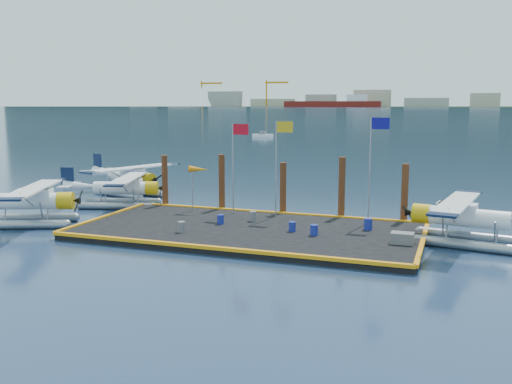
# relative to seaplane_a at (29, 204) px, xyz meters

# --- Properties ---
(ground) EXTENTS (4000.00, 4000.00, 0.00)m
(ground) POSITION_rel_seaplane_a_xyz_m (14.05, 2.32, -1.42)
(ground) COLOR #162D44
(ground) RESTS_ON ground
(dock) EXTENTS (20.00, 10.00, 0.40)m
(dock) POSITION_rel_seaplane_a_xyz_m (14.05, 2.32, -1.22)
(dock) COLOR black
(dock) RESTS_ON ground
(dock_bumpers) EXTENTS (20.25, 10.25, 0.18)m
(dock_bumpers) POSITION_rel_seaplane_a_xyz_m (14.05, 2.32, -0.93)
(dock_bumpers) COLOR orange
(dock_bumpers) RESTS_ON dock
(seaplane_a) EXTENTS (8.52, 8.98, 3.27)m
(seaplane_a) POSITION_rel_seaplane_a_xyz_m (0.00, 0.00, 0.00)
(seaplane_a) COLOR gray
(seaplane_a) RESTS_ON ground
(seaplane_b) EXTENTS (7.83, 8.37, 3.00)m
(seaplane_b) POSITION_rel_seaplane_a_xyz_m (2.14, 7.61, -0.12)
(seaplane_b) COLOR gray
(seaplane_b) RESTS_ON ground
(seaplane_c) EXTENTS (8.57, 9.08, 3.28)m
(seaplane_c) POSITION_rel_seaplane_a_xyz_m (-0.19, 12.20, 0.01)
(seaplane_c) COLOR gray
(seaplane_c) RESTS_ON ground
(seaplane_d) EXTENTS (8.30, 9.11, 3.22)m
(seaplane_d) POSITION_rel_seaplane_a_xyz_m (26.05, 3.94, -0.02)
(seaplane_d) COLOR gray
(seaplane_d) RESTS_ON ground
(drum_0) EXTENTS (0.42, 0.42, 0.59)m
(drum_0) POSITION_rel_seaplane_a_xyz_m (12.05, 2.78, -0.73)
(drum_0) COLOR navy
(drum_0) RESTS_ON dock
(drum_1) EXTENTS (0.43, 0.43, 0.61)m
(drum_1) POSITION_rel_seaplane_a_xyz_m (18.19, 1.76, -0.72)
(drum_1) COLOR navy
(drum_1) RESTS_ON dock
(drum_2) EXTENTS (0.40, 0.40, 0.57)m
(drum_2) POSITION_rel_seaplane_a_xyz_m (16.76, 2.32, -0.74)
(drum_2) COLOR navy
(drum_2) RESTS_ON dock
(drum_3) EXTENTS (0.44, 0.44, 0.62)m
(drum_3) POSITION_rel_seaplane_a_xyz_m (10.80, -0.01, -0.71)
(drum_3) COLOR slate
(drum_3) RESTS_ON dock
(drum_4) EXTENTS (0.48, 0.48, 0.68)m
(drum_4) POSITION_rel_seaplane_a_xyz_m (20.83, 4.23, -0.69)
(drum_4) COLOR navy
(drum_4) RESTS_ON dock
(drum_5) EXTENTS (0.44, 0.44, 0.61)m
(drum_5) POSITION_rel_seaplane_a_xyz_m (13.62, 4.30, -0.72)
(drum_5) COLOR slate
(drum_5) RESTS_ON dock
(crate) EXTENTS (1.19, 0.79, 0.59)m
(crate) POSITION_rel_seaplane_a_xyz_m (23.05, 1.52, -0.73)
(crate) COLOR slate
(crate) RESTS_ON dock
(flagpole_red) EXTENTS (1.14, 0.08, 6.00)m
(flagpole_red) POSITION_rel_seaplane_a_xyz_m (11.75, 6.12, 2.97)
(flagpole_red) COLOR gray
(flagpole_red) RESTS_ON dock
(flagpole_yellow) EXTENTS (1.14, 0.08, 6.20)m
(flagpole_yellow) POSITION_rel_seaplane_a_xyz_m (14.75, 6.12, 3.09)
(flagpole_yellow) COLOR gray
(flagpole_yellow) RESTS_ON dock
(flagpole_blue) EXTENTS (1.14, 0.08, 6.50)m
(flagpole_blue) POSITION_rel_seaplane_a_xyz_m (20.74, 6.12, 3.26)
(flagpole_blue) COLOR gray
(flagpole_blue) RESTS_ON dock
(windsock) EXTENTS (1.40, 0.44, 3.12)m
(windsock) POSITION_rel_seaplane_a_xyz_m (9.02, 6.12, 1.80)
(windsock) COLOR gray
(windsock) RESTS_ON dock
(piling_0) EXTENTS (0.44, 0.44, 4.00)m
(piling_0) POSITION_rel_seaplane_a_xyz_m (5.55, 7.72, 0.58)
(piling_0) COLOR #492215
(piling_0) RESTS_ON ground
(piling_1) EXTENTS (0.44, 0.44, 4.20)m
(piling_1) POSITION_rel_seaplane_a_xyz_m (10.05, 7.72, 0.68)
(piling_1) COLOR #492215
(piling_1) RESTS_ON ground
(piling_2) EXTENTS (0.44, 0.44, 3.80)m
(piling_2) POSITION_rel_seaplane_a_xyz_m (14.55, 7.72, 0.48)
(piling_2) COLOR #492215
(piling_2) RESTS_ON ground
(piling_3) EXTENTS (0.44, 0.44, 4.30)m
(piling_3) POSITION_rel_seaplane_a_xyz_m (18.55, 7.72, 0.73)
(piling_3) COLOR #492215
(piling_3) RESTS_ON ground
(piling_4) EXTENTS (0.44, 0.44, 4.00)m
(piling_4) POSITION_rel_seaplane_a_xyz_m (22.55, 7.72, 0.58)
(piling_4) COLOR #492215
(piling_4) RESTS_ON ground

